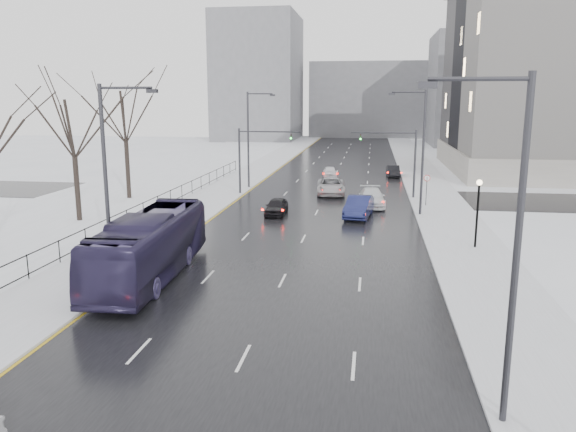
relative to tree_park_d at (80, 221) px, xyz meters
The scene contains 26 objects.
road 31.51m from the tree_park_d, 55.60° to the left, with size 16.00×150.00×0.04m, color black.
cross_road 22.65m from the tree_park_d, 38.19° to the left, with size 130.00×10.00×0.04m, color black.
sidewalk_left 27.01m from the tree_park_d, 74.32° to the left, with size 5.00×150.00×0.16m, color silver.
sidewalk_right 38.43m from the tree_park_d, 42.57° to the left, with size 5.00×150.00×0.16m, color silver.
park_strip 26.09m from the tree_park_d, 94.84° to the left, with size 14.00×150.00×0.12m, color white.
tree_park_d is the anchor object (origin of this frame).
tree_park_e 10.01m from the tree_park_d, 92.29° to the left, with size 9.45×9.45×13.50m, color black, non-canonical shape.
iron_fence 6.31m from the tree_park_d, 39.81° to the right, with size 0.06×70.00×1.30m.
streetlight_r_near 35.80m from the tree_park_d, 42.75° to the right, with size 2.95×0.25×10.00m.
streetlight_r_mid 27.24m from the tree_park_d, 13.01° to the left, with size 2.95×0.25×10.00m.
streetlight_l_near 17.90m from the tree_park_d, 55.47° to the right, with size 2.95×0.25×10.00m.
streetlight_l_far 21.17m from the tree_park_d, 61.85° to the left, with size 2.95×0.25×10.00m.
lamppost_r_mid 29.23m from the tree_park_d, ahead, with size 0.36×0.36×4.28m.
mast_signal_right 29.05m from the tree_park_d, 29.12° to the left, with size 6.10×0.33×6.50m.
mast_signal_left 17.96m from the tree_park_d, 53.20° to the left, with size 6.10×0.33×6.50m.
no_uturn_sign 28.88m from the tree_park_d, 20.32° to the left, with size 0.60×0.06×2.70m.
bldg_far_right 93.70m from the tree_park_d, 60.51° to the left, with size 24.00×20.00×22.00m, color slate.
bldg_far_left 92.17m from the tree_park_d, 92.64° to the left, with size 18.00×22.00×28.00m, color slate.
bldg_far_center 108.59m from the tree_park_d, 78.38° to the left, with size 30.00×18.00×18.00m, color slate.
bus 16.58m from the tree_park_d, 48.85° to the right, with size 2.87×12.27×3.42m, color #292344.
sedan_center_near 15.39m from the tree_park_d, 17.75° to the left, with size 1.60×3.97×1.35m, color black.
sedan_right_near 21.82m from the tree_park_d, 12.36° to the left, with size 1.79×5.13×1.69m, color navy.
sedan_right_cross 23.83m from the tree_park_d, 39.78° to the left, with size 2.69×5.84×1.62m, color #A6A7AB.
sedan_right_far 24.27m from the tree_park_d, 23.20° to the left, with size 2.16×5.32×1.54m, color silver.
sedan_center_far 32.17m from the tree_park_d, 57.46° to the left, with size 1.61×4.01×1.37m, color silver.
sedan_right_distant 38.24m from the tree_park_d, 49.54° to the left, with size 1.42×4.08×1.34m, color black.
Camera 1 is at (4.42, -5.49, 9.30)m, focal length 35.00 mm.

